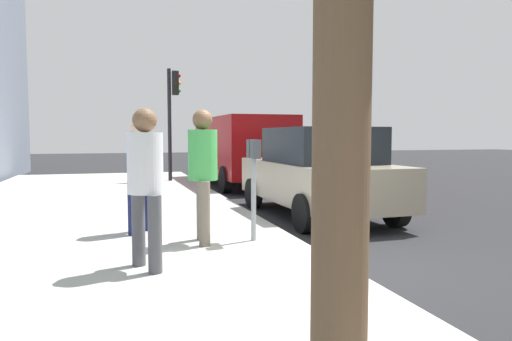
% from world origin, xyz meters
% --- Properties ---
extents(ground_plane, '(80.00, 80.00, 0.00)m').
position_xyz_m(ground_plane, '(0.00, 0.00, 0.00)').
color(ground_plane, '#232326').
rests_on(ground_plane, ground).
extents(sidewalk_slab, '(28.00, 6.00, 0.15)m').
position_xyz_m(sidewalk_slab, '(0.00, 3.00, 0.07)').
color(sidewalk_slab, '#A8A59E').
rests_on(sidewalk_slab, ground_plane).
extents(parking_meter, '(0.36, 0.12, 1.41)m').
position_xyz_m(parking_meter, '(1.05, 0.65, 1.17)').
color(parking_meter, gray).
rests_on(parking_meter, sidewalk_slab).
extents(pedestrian_at_meter, '(0.54, 0.40, 1.81)m').
position_xyz_m(pedestrian_at_meter, '(1.11, 1.35, 1.23)').
color(pedestrian_at_meter, '#726656').
rests_on(pedestrian_at_meter, sidewalk_slab).
extents(pedestrian_bystander, '(0.50, 0.38, 1.76)m').
position_xyz_m(pedestrian_bystander, '(0.00, 2.17, 1.19)').
color(pedestrian_bystander, '#47474C').
rests_on(pedestrian_bystander, sidewalk_slab).
extents(parking_officer, '(0.45, 0.37, 1.70)m').
position_xyz_m(parking_officer, '(2.04, 2.14, 1.14)').
color(parking_officer, '#191E4C').
rests_on(parking_officer, sidewalk_slab).
extents(parked_sedan_near, '(4.44, 2.05, 1.77)m').
position_xyz_m(parked_sedan_near, '(3.39, -1.35, 0.89)').
color(parked_sedan_near, gray).
rests_on(parked_sedan_near, ground_plane).
extents(parked_van_far, '(5.24, 2.20, 2.18)m').
position_xyz_m(parked_van_far, '(9.40, -1.35, 1.26)').
color(parked_van_far, maroon).
rests_on(parked_van_far, ground_plane).
extents(traffic_signal, '(0.24, 0.44, 3.60)m').
position_xyz_m(traffic_signal, '(10.29, 0.71, 2.58)').
color(traffic_signal, black).
rests_on(traffic_signal, sidewalk_slab).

